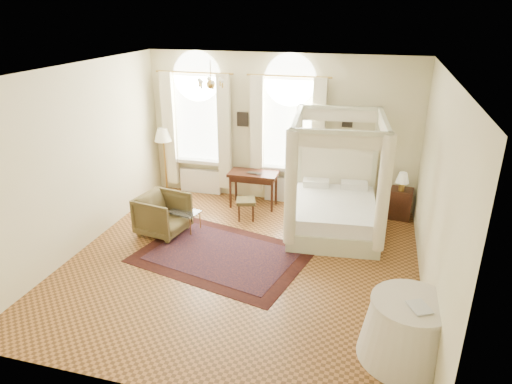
{
  "coord_description": "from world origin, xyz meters",
  "views": [
    {
      "loc": [
        2.07,
        -6.61,
        4.19
      ],
      "look_at": [
        0.16,
        0.4,
        1.22
      ],
      "focal_mm": 32.0,
      "sensor_mm": 36.0,
      "label": 1
    }
  ],
  "objects_px": {
    "canopy_bed": "(334,207)",
    "stool": "(246,203)",
    "armchair": "(163,214)",
    "coffee_table": "(185,213)",
    "nightstand": "(400,203)",
    "writing_desk": "(253,177)",
    "floor_lamp": "(163,138)",
    "side_table": "(408,330)"
  },
  "relations": [
    {
      "from": "canopy_bed",
      "to": "side_table",
      "type": "bearing_deg",
      "value": -68.57
    },
    {
      "from": "coffee_table",
      "to": "nightstand",
      "type": "bearing_deg",
      "value": 22.38
    },
    {
      "from": "canopy_bed",
      "to": "armchair",
      "type": "height_order",
      "value": "canopy_bed"
    },
    {
      "from": "armchair",
      "to": "coffee_table",
      "type": "bearing_deg",
      "value": -42.93
    },
    {
      "from": "writing_desk",
      "to": "side_table",
      "type": "xyz_separation_m",
      "value": [
        3.16,
        -4.08,
        -0.27
      ]
    },
    {
      "from": "floor_lamp",
      "to": "side_table",
      "type": "distance_m",
      "value": 6.98
    },
    {
      "from": "nightstand",
      "to": "writing_desk",
      "type": "distance_m",
      "value": 3.19
    },
    {
      "from": "armchair",
      "to": "floor_lamp",
      "type": "distance_m",
      "value": 2.37
    },
    {
      "from": "writing_desk",
      "to": "armchair",
      "type": "relative_size",
      "value": 1.22
    },
    {
      "from": "coffee_table",
      "to": "side_table",
      "type": "distance_m",
      "value": 4.92
    },
    {
      "from": "nightstand",
      "to": "armchair",
      "type": "relative_size",
      "value": 0.73
    },
    {
      "from": "coffee_table",
      "to": "stool",
      "type": "bearing_deg",
      "value": 37.2
    },
    {
      "from": "side_table",
      "to": "writing_desk",
      "type": "bearing_deg",
      "value": 127.8
    },
    {
      "from": "nightstand",
      "to": "side_table",
      "type": "height_order",
      "value": "side_table"
    },
    {
      "from": "floor_lamp",
      "to": "armchair",
      "type": "bearing_deg",
      "value": -65.98
    },
    {
      "from": "nightstand",
      "to": "stool",
      "type": "xyz_separation_m",
      "value": [
        -3.13,
        -0.93,
        0.05
      ]
    },
    {
      "from": "nightstand",
      "to": "writing_desk",
      "type": "bearing_deg",
      "value": -175.67
    },
    {
      "from": "nightstand",
      "to": "floor_lamp",
      "type": "distance_m",
      "value": 5.5
    },
    {
      "from": "canopy_bed",
      "to": "stool",
      "type": "distance_m",
      "value": 1.85
    },
    {
      "from": "nightstand",
      "to": "floor_lamp",
      "type": "bearing_deg",
      "value": -180.0
    },
    {
      "from": "stool",
      "to": "canopy_bed",
      "type": "bearing_deg",
      "value": -2.79
    },
    {
      "from": "nightstand",
      "to": "stool",
      "type": "bearing_deg",
      "value": -163.51
    },
    {
      "from": "stool",
      "to": "armchair",
      "type": "bearing_deg",
      "value": -142.83
    },
    {
      "from": "canopy_bed",
      "to": "floor_lamp",
      "type": "bearing_deg",
      "value": 166.08
    },
    {
      "from": "canopy_bed",
      "to": "coffee_table",
      "type": "bearing_deg",
      "value": -166.3
    },
    {
      "from": "canopy_bed",
      "to": "floor_lamp",
      "type": "height_order",
      "value": "canopy_bed"
    },
    {
      "from": "stool",
      "to": "coffee_table",
      "type": "xyz_separation_m",
      "value": [
        -1.04,
        -0.79,
        -0.02
      ]
    },
    {
      "from": "writing_desk",
      "to": "stool",
      "type": "bearing_deg",
      "value": -87.54
    },
    {
      "from": "stool",
      "to": "side_table",
      "type": "distance_m",
      "value": 4.62
    },
    {
      "from": "canopy_bed",
      "to": "stool",
      "type": "relative_size",
      "value": 4.78
    },
    {
      "from": "nightstand",
      "to": "stool",
      "type": "height_order",
      "value": "nightstand"
    },
    {
      "from": "nightstand",
      "to": "floor_lamp",
      "type": "xyz_separation_m",
      "value": [
        -5.4,
        -0.0,
        1.03
      ]
    },
    {
      "from": "nightstand",
      "to": "coffee_table",
      "type": "distance_m",
      "value": 4.52
    },
    {
      "from": "stool",
      "to": "armchair",
      "type": "xyz_separation_m",
      "value": [
        -1.39,
        -1.05,
        0.03
      ]
    },
    {
      "from": "writing_desk",
      "to": "armchair",
      "type": "xyz_separation_m",
      "value": [
        -1.36,
        -1.74,
        -0.28
      ]
    },
    {
      "from": "canopy_bed",
      "to": "writing_desk",
      "type": "xyz_separation_m",
      "value": [
        -1.87,
        0.78,
        0.16
      ]
    },
    {
      "from": "canopy_bed",
      "to": "armchair",
      "type": "distance_m",
      "value": 3.37
    },
    {
      "from": "armchair",
      "to": "writing_desk",
      "type": "bearing_deg",
      "value": -27.96
    },
    {
      "from": "floor_lamp",
      "to": "coffee_table",
      "type": "bearing_deg",
      "value": -54.57
    },
    {
      "from": "armchair",
      "to": "canopy_bed",
      "type": "bearing_deg",
      "value": -63.42
    },
    {
      "from": "canopy_bed",
      "to": "floor_lamp",
      "type": "xyz_separation_m",
      "value": [
        -4.1,
        1.02,
        0.83
      ]
    },
    {
      "from": "writing_desk",
      "to": "coffee_table",
      "type": "relative_size",
      "value": 1.65
    }
  ]
}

